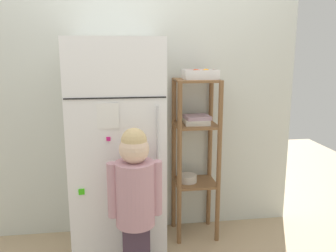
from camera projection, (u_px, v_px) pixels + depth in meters
ground_plane at (148, 247)px, 2.79m from camera, size 6.00×6.00×0.00m
kitchen_wall_back at (143, 107)px, 2.90m from camera, size 2.52×0.03×2.08m
refrigerator at (117, 149)px, 2.61m from camera, size 0.65×0.62×1.58m
child_standing at (135, 193)px, 2.21m from camera, size 0.34×0.25×1.04m
pantry_shelf_unit at (195, 146)px, 2.84m from camera, size 0.34×0.31×1.28m
fruit_bin at (201, 74)px, 2.72m from camera, size 0.26×0.18×0.08m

